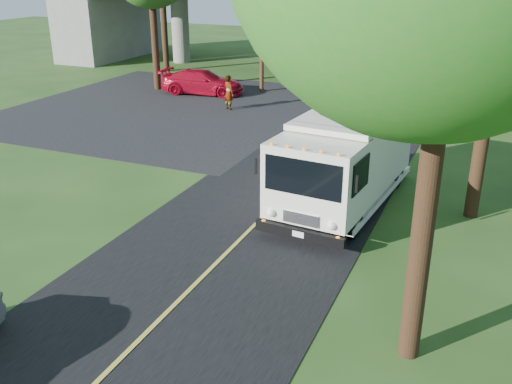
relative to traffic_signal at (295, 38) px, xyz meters
The scene contains 10 objects.
ground 26.87m from the traffic_signal, 77.01° to the right, with size 120.00×120.00×0.00m, color #244317.
road 17.38m from the traffic_signal, 69.44° to the right, with size 7.00×90.00×0.02m, color black.
parking_lot 9.96m from the traffic_signal, 122.01° to the right, with size 16.00×18.00×0.01m, color black.
lane_line 17.38m from the traffic_signal, 69.44° to the right, with size 0.12×90.00×0.01m, color gold.
overpass 8.59m from the traffic_signal, 45.00° to the left, with size 54.00×10.00×7.30m.
traffic_signal is the anchor object (origin of this frame).
utility_pole 2.86m from the traffic_signal, 126.87° to the right, with size 1.60×0.26×9.00m.
step_van 19.51m from the traffic_signal, 65.43° to the right, with size 3.40×7.67×3.13m.
red_sedan 6.66m from the traffic_signal, 138.82° to the right, with size 2.10×5.16×1.50m, color #AE0A20.
pedestrian 7.57m from the traffic_signal, 100.79° to the right, with size 0.70×0.46×1.93m, color gray.
Camera 1 is at (6.45, -9.42, 7.74)m, focal length 40.00 mm.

